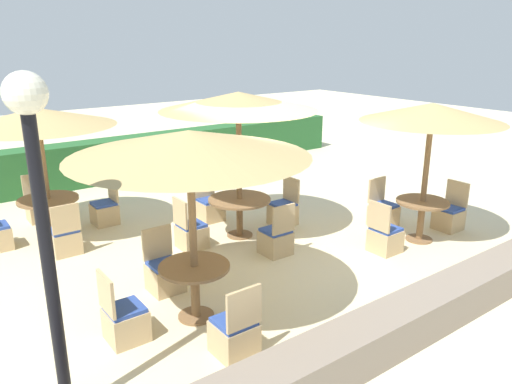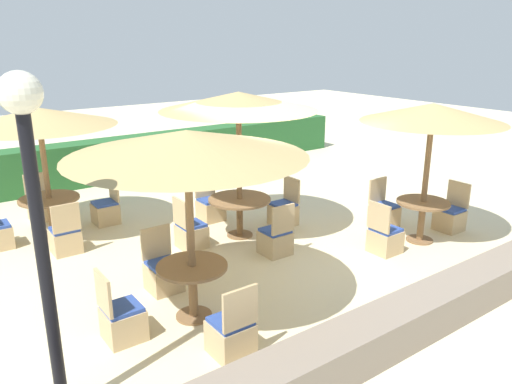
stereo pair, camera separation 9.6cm
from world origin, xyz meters
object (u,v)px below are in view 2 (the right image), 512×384
Objects in this scene: round_table_front_left at (192,278)px; round_table_front_right at (422,211)px; patio_chair_front_right_east at (450,217)px; patio_chair_front_left_north at (163,273)px; patio_chair_center_east at (284,212)px; patio_chair_front_left_south at (231,334)px; patio_chair_front_right_north at (384,213)px; round_table_center at (240,206)px; patio_chair_back_left_south at (65,238)px; patio_chair_center_north at (210,207)px; patio_chair_front_right_west at (385,238)px; lamp_post at (33,187)px; parasol_center at (238,102)px; patio_chair_front_left_west at (122,320)px; round_table_back_left at (50,206)px; parasol_front_right at (433,113)px; patio_chair_back_left_north at (41,207)px; patio_chair_center_west at (191,233)px; parasol_back_left at (38,117)px; patio_chair_center_south at (276,240)px; patio_chair_back_left_east at (106,211)px.

round_table_front_right reaches higher than round_table_front_left.
patio_chair_front_right_east reaches higher than round_table_front_right.
patio_chair_front_left_north is 5.63m from patio_chair_front_right_east.
patio_chair_center_east is (3.13, 1.07, 0.00)m from patio_chair_front_left_north.
round_table_front_right is at bearing 10.25° from patio_chair_front_left_south.
round_table_center is (-2.58, 1.23, 0.33)m from patio_chair_front_right_north.
patio_chair_back_left_south is 2.86m from patio_chair_center_north.
patio_chair_front_right_west is (4.46, -3.22, 0.00)m from patio_chair_back_left_south.
lamp_post reaches higher than parasol_center.
patio_chair_front_left_south and patio_chair_front_left_west have the same top height.
patio_chair_front_left_west is (-0.19, -3.06, 0.00)m from patio_chair_back_left_south.
round_table_center is at bearing -36.16° from round_table_back_left.
patio_chair_front_left_south is 1.90m from patio_chair_front_left_north.
parasol_front_right is (4.62, -1.05, 2.07)m from patio_chair_front_left_north.
round_table_center is (2.79, -3.10, 0.33)m from patio_chair_back_left_north.
round_table_front_right is 0.34× the size of parasol_center.
parasol_center is 2.41× the size of round_table_center.
patio_chair_front_right_east is 1.00× the size of patio_chair_center_west.
patio_chair_center_west is at bearing 148.27° from parasol_front_right.
patio_chair_back_left_south reaches higher than round_table_front_right.
parasol_center reaches higher than round_table_center.
round_table_back_left is 5.11m from patio_chair_front_left_south.
patio_chair_front_right_west is 1.86m from patio_chair_front_right_east.
patio_chair_center_west is 1.42m from patio_chair_center_north.
patio_chair_back_left_north and patio_chair_front_right_west have the same top height.
patio_chair_back_left_north is at bearing 135.46° from parasol_front_right.
patio_chair_front_left_south and patio_chair_front_right_east have the same top height.
round_table_back_left is 0.43× the size of parasol_front_right.
round_table_center is (-3.45, 2.13, 0.33)m from patio_chair_front_right_east.
parasol_front_right reaches higher than round_table_center.
parasol_front_right is (6.55, 0.70, -0.02)m from lamp_post.
round_table_back_left is (0.00, 0.00, -1.64)m from parasol_back_left.
parasol_back_left is at bearing 180.00° from round_table_back_left.
patio_chair_front_right_north is at bearing -4.03° from patio_chair_center_south.
patio_chair_back_left_south and patio_chair_center_north have the same top height.
round_table_front_left is at bearing -136.33° from round_table_center.
patio_chair_front_left_south is 2.90m from patio_chair_center_south.
patio_chair_back_left_east is 1.00× the size of patio_chair_center_west.
patio_chair_front_right_north is (5.42, -3.30, -1.96)m from parasol_back_left.
patio_chair_back_left_east is 0.81× the size of round_table_center.
patio_chair_back_left_north is at bearing 87.83° from patio_chair_back_left_south.
patio_chair_front_right_north is 0.33× the size of parasol_center.
patio_chair_front_left_north is 1.57m from patio_chair_center_west.
patio_chair_back_left_north is 6.90m from patio_chair_front_right_north.
patio_chair_center_north is at bearing 128.45° from round_table_front_right.
patio_chair_back_left_east is at bearing -141.26° from patio_chair_front_right_west.
patio_chair_front_left_west is 4.53m from patio_chair_center_east.
round_table_front_left is 3.72m from patio_chair_center_north.
patio_chair_front_right_west and patio_chair_front_right_north have the same top height.
parasol_back_left is 2.89× the size of patio_chair_back_left_east.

